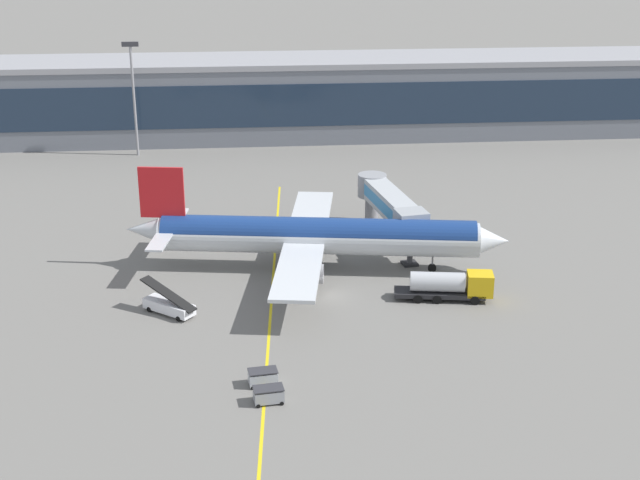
% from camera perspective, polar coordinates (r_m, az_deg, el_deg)
% --- Properties ---
extents(ground_plane, '(700.00, 700.00, 0.00)m').
position_cam_1_polar(ground_plane, '(99.87, 0.35, -3.63)').
color(ground_plane, slate).
extents(apron_lead_in_line, '(5.68, 79.84, 0.01)m').
position_cam_1_polar(apron_lead_in_line, '(101.35, -3.09, -3.28)').
color(apron_lead_in_line, yellow).
rests_on(apron_lead_in_line, ground_plane).
extents(terminal_building, '(184.83, 17.28, 14.70)m').
position_cam_1_polar(terminal_building, '(169.21, -7.38, 9.00)').
color(terminal_building, slate).
rests_on(terminal_building, ground_plane).
extents(main_airliner, '(45.77, 36.43, 12.42)m').
position_cam_1_polar(main_airliner, '(105.61, -0.28, 0.29)').
color(main_airliner, silver).
rests_on(main_airliner, ground_plane).
extents(jet_bridge, '(6.49, 19.29, 6.99)m').
position_cam_1_polar(jet_bridge, '(114.72, 4.45, 2.40)').
color(jet_bridge, '#B2B7BC').
rests_on(jet_bridge, ground_plane).
extents(fuel_tanker, '(11.06, 4.14, 3.25)m').
position_cam_1_polar(fuel_tanker, '(99.39, 8.37, -2.89)').
color(fuel_tanker, '#232326').
rests_on(fuel_tanker, ground_plane).
extents(belt_loader, '(6.22, 5.34, 3.49)m').
position_cam_1_polar(belt_loader, '(96.67, -9.67, -4.15)').
color(belt_loader, white).
rests_on(belt_loader, ground_plane).
extents(baggage_cart_0, '(2.83, 1.92, 1.48)m').
position_cam_1_polar(baggage_cart_0, '(79.39, -3.32, -9.88)').
color(baggage_cart_0, gray).
rests_on(baggage_cart_0, ground_plane).
extents(baggage_cart_1, '(2.83, 1.92, 1.48)m').
position_cam_1_polar(baggage_cart_1, '(82.13, -3.69, -8.77)').
color(baggage_cart_1, '#B2B7BC').
rests_on(baggage_cart_1, ground_plane).
extents(apron_light_mast_0, '(2.80, 0.50, 19.66)m').
position_cam_1_polar(apron_light_mast_0, '(157.59, -11.90, 9.50)').
color(apron_light_mast_0, gray).
rests_on(apron_light_mast_0, ground_plane).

